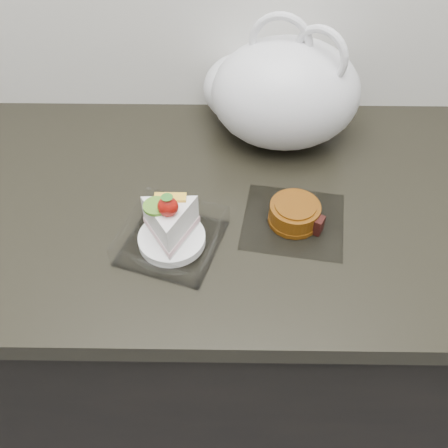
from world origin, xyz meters
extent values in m
cube|color=black|center=(0.00, 1.69, 0.43)|extent=(2.00, 0.60, 0.86)
cube|color=black|center=(0.00, 1.69, 0.88)|extent=(2.04, 0.64, 0.04)
cube|color=white|center=(-0.05, 1.57, 0.90)|extent=(0.20, 0.20, 0.00)
cylinder|color=white|center=(-0.05, 1.57, 0.91)|extent=(0.12, 0.12, 0.02)
ellipsoid|color=#B31B0B|center=(-0.05, 1.56, 1.00)|extent=(0.03, 0.03, 0.04)
cone|color=#2D7223|center=(-0.05, 1.56, 1.02)|extent=(0.02, 0.02, 0.01)
cylinder|color=#59932A|center=(-0.07, 1.57, 0.99)|extent=(0.04, 0.04, 0.01)
cube|color=yellow|center=(-0.05, 1.60, 0.99)|extent=(0.05, 0.02, 0.01)
cube|color=white|center=(0.16, 1.63, 0.90)|extent=(0.21, 0.20, 0.00)
cylinder|color=brown|center=(0.16, 1.63, 0.92)|extent=(0.09, 0.09, 0.04)
cylinder|color=brown|center=(0.16, 1.63, 0.91)|extent=(0.10, 0.10, 0.01)
cylinder|color=brown|center=(0.16, 1.63, 0.94)|extent=(0.08, 0.08, 0.00)
cube|color=black|center=(0.20, 1.61, 0.92)|extent=(0.03, 0.03, 0.03)
ellipsoid|color=white|center=(0.15, 1.87, 1.01)|extent=(0.36, 0.33, 0.22)
ellipsoid|color=white|center=(0.07, 1.93, 0.99)|extent=(0.22, 0.21, 0.14)
torus|color=white|center=(0.14, 1.88, 1.11)|extent=(0.12, 0.04, 0.12)
torus|color=white|center=(0.21, 1.85, 1.11)|extent=(0.10, 0.08, 0.11)
camera|label=1|loc=(0.04, 1.01, 1.56)|focal=40.00mm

